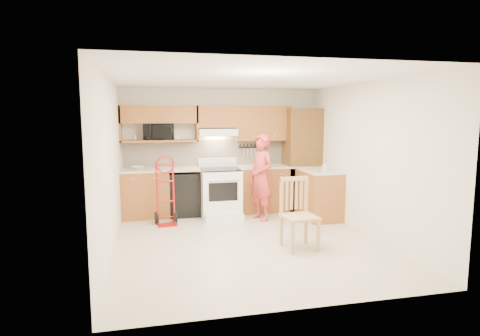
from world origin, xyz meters
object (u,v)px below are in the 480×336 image
object	(u,v)px
microwave	(158,132)
dining_chair	(300,214)
range	(221,189)
hand_truck	(166,194)
person	(261,177)

from	to	relation	value
microwave	dining_chair	size ratio (longest dim) A/B	0.55
range	dining_chair	world-z (taller)	range
hand_truck	person	bearing A→B (deg)	-7.13
hand_truck	dining_chair	world-z (taller)	hand_truck
range	person	distance (m)	0.83
person	dining_chair	distance (m)	1.76
person	hand_truck	bearing A→B (deg)	-112.06
microwave	hand_truck	size ratio (longest dim) A/B	0.51
range	dining_chair	bearing A→B (deg)	-69.03
microwave	range	distance (m)	1.65
range	dining_chair	distance (m)	2.24
microwave	hand_truck	world-z (taller)	microwave
microwave	person	distance (m)	2.20
dining_chair	hand_truck	bearing A→B (deg)	132.10
hand_truck	dining_chair	bearing A→B (deg)	-49.32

